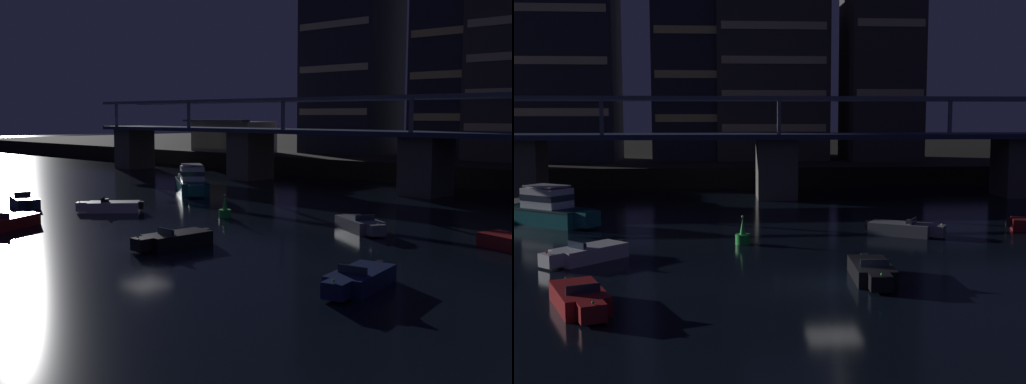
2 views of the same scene
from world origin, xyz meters
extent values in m
plane|color=black|center=(0.00, 0.00, 0.00)|extent=(400.00, 400.00, 0.00)
cube|color=#605B51|center=(-46.23, 32.41, 2.77)|extent=(3.60, 4.40, 5.55)
cube|color=#605B51|center=(-23.11, 32.41, 2.77)|extent=(3.60, 4.40, 5.55)
cube|color=#605B51|center=(0.00, 32.41, 2.77)|extent=(3.60, 4.40, 5.55)
cube|color=#2D3856|center=(0.00, 32.41, 5.78)|extent=(98.46, 6.40, 0.45)
cube|color=slate|center=(0.00, 29.51, 9.20)|extent=(98.46, 0.36, 0.36)
cube|color=slate|center=(0.00, 35.31, 9.20)|extent=(98.46, 0.36, 0.36)
cube|color=slate|center=(-46.23, 29.51, 7.60)|extent=(0.30, 0.30, 3.20)
cube|color=slate|center=(-30.82, 29.51, 7.60)|extent=(0.30, 0.30, 3.20)
cube|color=slate|center=(-15.41, 29.51, 7.60)|extent=(0.30, 0.30, 3.20)
cube|color=slate|center=(0.00, 29.51, 7.60)|extent=(0.30, 0.30, 3.20)
cube|color=#282833|center=(-23.49, 52.71, 16.69)|extent=(12.38, 8.24, 28.97)
cube|color=beige|center=(-23.49, 48.54, 7.99)|extent=(11.39, 0.10, 0.90)
cube|color=beige|center=(-23.49, 48.54, 13.79)|extent=(11.39, 0.10, 0.90)
cube|color=beige|center=(-23.49, 48.54, 19.58)|extent=(11.39, 0.10, 0.90)
cube|color=#282833|center=(-7.89, 55.38, 14.96)|extent=(10.52, 9.85, 25.52)
cube|color=#F2D172|center=(-7.89, 50.41, 7.30)|extent=(9.68, 0.10, 0.90)
cube|color=#F2D172|center=(-7.89, 50.41, 12.41)|extent=(9.68, 0.10, 0.90)
cube|color=#F2D172|center=(-7.89, 50.41, 17.51)|extent=(9.68, 0.10, 0.90)
cube|color=#B2AD9E|center=(-38.40, 44.41, 4.40)|extent=(12.00, 6.00, 4.40)
cube|color=#EAD88C|center=(-38.40, 41.36, 3.96)|extent=(11.20, 0.10, 2.64)
cube|color=#4C4C51|center=(-38.40, 40.81, 6.75)|extent=(12.40, 1.60, 0.30)
cube|color=#196066|center=(-18.05, 18.99, 0.60)|extent=(8.04, 6.72, 1.20)
cube|color=#196066|center=(-14.32, 16.38, 0.68)|extent=(1.72, 1.80, 1.04)
cube|color=black|center=(-18.05, 18.99, 1.15)|extent=(8.16, 6.83, 0.10)
cube|color=white|center=(-17.55, 18.64, 1.90)|extent=(3.83, 3.56, 1.40)
cube|color=#283342|center=(-17.55, 18.64, 1.95)|extent=(3.88, 3.61, 0.44)
cube|color=silver|center=(-17.55, 18.64, 2.75)|extent=(3.44, 3.20, 0.08)
cube|color=#B7B2A8|center=(-20.83, 20.94, 1.38)|extent=(1.68, 2.05, 0.36)
cube|color=maroon|center=(-11.02, -2.95, 0.40)|extent=(3.15, 4.30, 0.80)
cube|color=#283342|center=(-10.70, -3.74, 0.98)|extent=(1.29, 0.60, 0.36)
cube|color=#262628|center=(-10.80, -3.51, 0.92)|extent=(0.67, 0.58, 0.24)
cube|color=black|center=(-11.84, -0.96, 0.50)|extent=(0.47, 0.47, 0.60)
cube|color=black|center=(1.94, 0.84, 0.40)|extent=(2.01, 4.00, 0.80)
cube|color=black|center=(1.81, -1.56, 0.45)|extent=(1.04, 0.95, 0.70)
cube|color=#283342|center=(1.89, -0.01, 0.98)|extent=(1.35, 0.17, 0.36)
cube|color=#262628|center=(1.91, 0.24, 0.92)|extent=(0.58, 0.43, 0.24)
cube|color=black|center=(2.05, 2.99, 0.50)|extent=(0.38, 0.38, 0.60)
sphere|color=#33D84C|center=(1.80, -1.81, 0.88)|extent=(0.12, 0.12, 0.12)
cube|color=gray|center=(6.47, 12.49, 0.40)|extent=(4.29, 3.49, 0.80)
cube|color=gray|center=(8.57, 11.30, 0.45)|extent=(1.27, 1.30, 0.70)
cube|color=#283342|center=(7.21, 12.07, 0.98)|extent=(0.75, 1.22, 0.36)
cube|color=#262628|center=(7.00, 12.19, 0.92)|extent=(0.62, 0.68, 0.24)
cube|color=black|center=(4.60, 13.55, 0.50)|extent=(0.49, 0.49, 0.60)
sphere|color=beige|center=(8.78, 11.18, 0.88)|extent=(0.12, 0.12, 0.12)
cube|color=#19234C|center=(-19.94, 2.53, 0.40)|extent=(4.26, 2.81, 0.80)
cube|color=#19234C|center=(-22.25, 3.20, 0.45)|extent=(1.14, 1.20, 0.70)
cube|color=#283342|center=(-20.76, 2.77, 0.98)|extent=(0.47, 1.32, 0.36)
cube|color=#262628|center=(-20.52, 2.70, 0.92)|extent=(0.54, 0.65, 0.24)
cube|color=black|center=(-17.87, 1.93, 0.50)|extent=(0.45, 0.45, 0.60)
sphere|color=beige|center=(-22.49, 3.27, 0.88)|extent=(0.12, 0.12, 0.12)
cube|color=#19234C|center=(14.90, 0.59, 0.40)|extent=(2.49, 4.18, 0.80)
cube|color=#19234C|center=(15.34, -1.78, 0.45)|extent=(1.14, 1.07, 0.70)
cube|color=#283342|center=(15.05, -0.25, 0.98)|extent=(1.35, 0.35, 0.36)
cube|color=#262628|center=(15.01, 0.00, 0.92)|extent=(0.62, 0.50, 0.24)
cube|color=black|center=(14.50, 2.70, 0.50)|extent=(0.42, 0.42, 0.60)
sphere|color=#33D84C|center=(15.39, -2.02, 0.88)|extent=(0.12, 0.12, 0.12)
cube|color=silver|center=(-12.28, 6.07, 0.40)|extent=(3.95, 4.11, 0.80)
cube|color=silver|center=(-13.89, 4.29, 0.45)|extent=(1.34, 1.33, 0.70)
cube|color=#283342|center=(-12.85, 5.44, 0.98)|extent=(1.07, 0.98, 0.36)
cube|color=#262628|center=(-12.68, 5.63, 0.92)|extent=(0.68, 0.67, 0.24)
cube|color=black|center=(-10.84, 7.68, 0.50)|extent=(0.51, 0.51, 0.60)
sphere|color=red|center=(-14.05, 4.10, 0.88)|extent=(0.12, 0.12, 0.12)
cube|color=black|center=(14.38, 13.95, 0.50)|extent=(0.45, 0.45, 0.60)
cylinder|color=green|center=(-3.89, 10.14, 0.30)|extent=(0.90, 0.90, 0.60)
cone|color=green|center=(-3.89, 10.14, 1.10)|extent=(0.36, 0.36, 1.00)
sphere|color=#F2EAB2|center=(-3.89, 10.14, 1.68)|extent=(0.16, 0.16, 0.16)
camera|label=1|loc=(31.13, -22.86, 7.55)|focal=46.08mm
camera|label=2|loc=(-5.26, -30.60, 7.92)|focal=47.86mm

